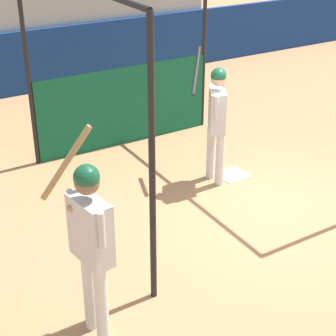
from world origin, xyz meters
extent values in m
plane|color=#A8754C|center=(0.00, 0.00, 0.00)|extent=(60.00, 60.00, 0.00)
cube|color=navy|center=(0.00, 6.69, 0.69)|extent=(24.00, 0.12, 1.37)
cube|color=#195B33|center=(-1.38, 7.15, 1.42)|extent=(0.45, 0.40, 0.10)
cube|color=#195B33|center=(-1.38, 7.33, 1.65)|extent=(0.45, 0.06, 0.40)
cube|color=#195B33|center=(-0.82, 7.15, 1.42)|extent=(0.45, 0.40, 0.10)
cube|color=#195B33|center=(-0.82, 7.33, 1.65)|extent=(0.45, 0.06, 0.40)
cube|color=#195B33|center=(-0.27, 7.15, 1.42)|extent=(0.45, 0.40, 0.10)
cube|color=#195B33|center=(-0.27, 7.33, 1.65)|extent=(0.45, 0.06, 0.40)
cube|color=#195B33|center=(0.27, 7.15, 1.42)|extent=(0.45, 0.40, 0.10)
cube|color=#195B33|center=(0.27, 7.33, 1.65)|extent=(0.45, 0.06, 0.40)
cube|color=#195B33|center=(0.83, 7.15, 1.42)|extent=(0.45, 0.40, 0.10)
cube|color=#195B33|center=(0.83, 7.33, 1.65)|extent=(0.45, 0.06, 0.40)
cube|color=#195B33|center=(1.38, 7.15, 1.42)|extent=(0.45, 0.40, 0.10)
cube|color=#195B33|center=(1.38, 7.33, 1.65)|extent=(0.45, 0.06, 0.40)
cube|color=#195B33|center=(1.93, 7.15, 1.42)|extent=(0.45, 0.40, 0.10)
cube|color=#195B33|center=(2.48, 7.15, 1.42)|extent=(0.45, 0.40, 0.10)
cube|color=#195B33|center=(-1.38, 7.95, 1.82)|extent=(0.45, 0.40, 0.10)
cylinder|color=black|center=(-2.31, -0.70, 1.57)|extent=(0.07, 0.07, 3.14)
cylinder|color=black|center=(-2.31, 3.21, 1.57)|extent=(0.07, 0.07, 3.14)
cylinder|color=black|center=(0.94, 3.21, 1.57)|extent=(0.07, 0.07, 3.14)
cube|color=#0F5133|center=(-0.69, 3.19, 0.69)|extent=(3.18, 0.03, 1.38)
cube|color=white|center=(0.19, 1.20, 0.01)|extent=(0.44, 0.44, 0.02)
cylinder|color=silver|center=(-0.17, 1.08, 0.43)|extent=(0.18, 0.18, 0.86)
cylinder|color=silver|center=(-0.16, 1.33, 0.43)|extent=(0.18, 0.18, 0.86)
cube|color=#B7B7B7|center=(-0.16, 1.20, 1.17)|extent=(0.44, 0.54, 0.61)
sphere|color=tan|center=(-0.16, 1.20, 1.64)|extent=(0.22, 0.22, 0.22)
sphere|color=#144C2D|center=(-0.16, 1.20, 1.69)|extent=(0.23, 0.23, 0.23)
cylinder|color=#B7B7B7|center=(-0.33, 1.00, 1.31)|extent=(0.10, 0.10, 0.34)
cylinder|color=#B7B7B7|center=(-0.07, 1.45, 1.31)|extent=(0.10, 0.10, 0.34)
cylinder|color=black|center=(-0.28, 1.60, 1.67)|extent=(0.53, 0.61, 0.55)
sphere|color=black|center=(-0.01, 1.37, 1.42)|extent=(0.08, 0.08, 0.08)
cylinder|color=silver|center=(-3.08, -1.03, 0.46)|extent=(0.15, 0.15, 0.92)
cylinder|color=silver|center=(-3.11, -0.81, 0.46)|extent=(0.15, 0.15, 0.92)
cube|color=#B7B7B7|center=(-3.10, -0.92, 1.25)|extent=(0.29, 0.52, 0.65)
sphere|color=brown|center=(-3.10, -0.92, 1.75)|extent=(0.23, 0.23, 0.23)
sphere|color=#144C2D|center=(-3.10, -0.92, 1.80)|extent=(0.24, 0.24, 0.24)
cylinder|color=#B7B7B7|center=(-3.10, -1.18, 1.39)|extent=(0.08, 0.08, 0.36)
cylinder|color=#B7B7B7|center=(-3.17, -0.67, 1.39)|extent=(0.08, 0.08, 0.36)
cylinder|color=#AD7F4C|center=(-3.15, -0.55, 1.80)|extent=(0.53, 0.21, 0.73)
sphere|color=#AD7F4C|center=(-3.22, -0.79, 1.45)|extent=(0.08, 0.08, 0.08)
camera|label=1|loc=(-4.71, -5.06, 4.10)|focal=60.00mm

